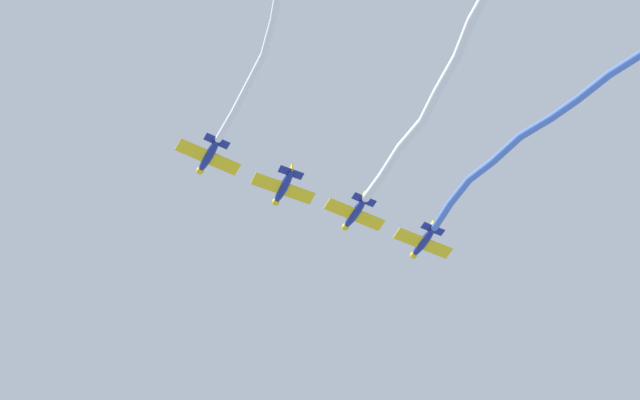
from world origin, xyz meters
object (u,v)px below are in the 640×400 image
(airplane_right_wing, at_px, (283,188))
(airplane_slot, at_px, (208,156))
(airplane_left_wing, at_px, (355,214))
(airplane_lead, at_px, (423,242))

(airplane_right_wing, xyz_separation_m, airplane_slot, (-5.68, 4.79, 0.30))
(airplane_left_wing, xyz_separation_m, airplane_right_wing, (-5.67, 4.78, -0.30))
(airplane_left_wing, relative_size, airplane_right_wing, 1.03)
(airplane_lead, distance_m, airplane_right_wing, 14.84)
(airplane_right_wing, bearing_deg, airplane_left_wing, -87.39)
(airplane_right_wing, distance_m, airplane_slot, 7.44)
(airplane_slot, bearing_deg, airplane_right_wing, -92.25)
(airplane_lead, distance_m, airplane_slot, 22.27)
(airplane_left_wing, xyz_separation_m, airplane_slot, (-11.35, 9.57, 0.00))
(airplane_lead, xyz_separation_m, airplane_slot, (-17.03, 14.35, 0.30))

